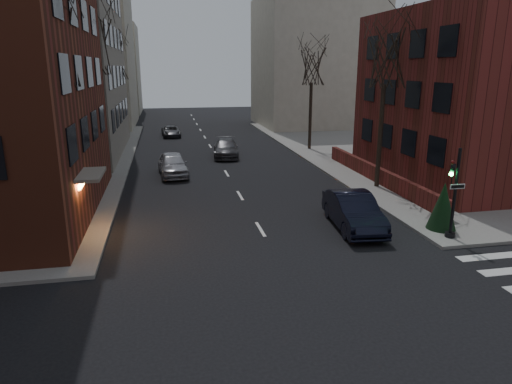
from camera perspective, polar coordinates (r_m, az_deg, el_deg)
building_right_brick at (r=34.07m, az=26.65°, el=10.49°), size 12.00×14.00×11.00m
low_wall_right at (r=30.94m, az=14.93°, el=2.14°), size 0.35×16.00×1.00m
building_distant_la at (r=63.94m, az=-21.84°, el=15.72°), size 14.00×16.00×18.00m
building_distant_ra at (r=61.09m, az=7.34°, el=15.78°), size 14.00×14.00×16.00m
building_distant_lb at (r=80.48m, az=-18.12°, el=14.33°), size 10.00×12.00×14.00m
traffic_signal at (r=21.61m, az=23.40°, el=-0.81°), size 0.76×0.44×4.00m
tree_left_a at (r=22.50m, az=-24.13°, el=16.68°), size 4.18×4.18×10.26m
tree_left_b at (r=34.34m, az=-19.85°, el=16.94°), size 4.40×4.40×10.80m
tree_left_c at (r=48.22m, az=-17.37°, el=15.39°), size 3.96×3.96×9.72m
tree_right_a at (r=29.07m, az=15.93°, el=15.94°), size 3.96×3.96×9.72m
tree_right_b at (r=42.06m, az=7.00°, el=15.45°), size 3.74×3.74×9.18m
streetlamp_near at (r=30.44m, az=-18.96°, el=8.48°), size 0.36×0.36×6.28m
streetlamp_far at (r=50.26m, az=-16.11°, el=11.12°), size 0.36×0.36×6.28m
parked_sedan at (r=22.16m, az=12.08°, el=-2.34°), size 2.22×5.27×1.69m
car_lane_silver at (r=32.81m, az=-10.37°, el=3.43°), size 2.25×4.87×1.62m
car_lane_gray at (r=39.22m, az=-3.79°, el=5.48°), size 2.65×5.29×1.47m
car_lane_far at (r=51.62m, az=-10.57°, el=7.46°), size 2.17×4.25×1.15m
sandwich_board at (r=28.32m, az=17.99°, el=0.50°), size 0.43×0.55×0.81m
evergreen_shrub at (r=22.77m, az=22.33°, el=-1.61°), size 1.72×1.72×2.22m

